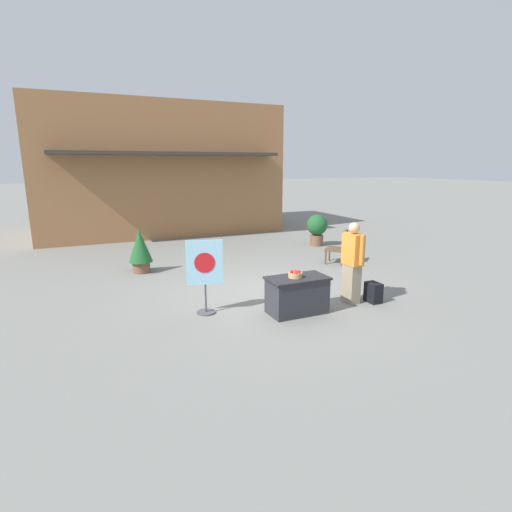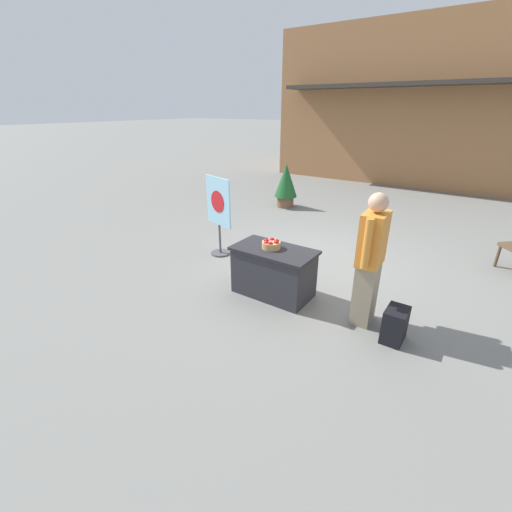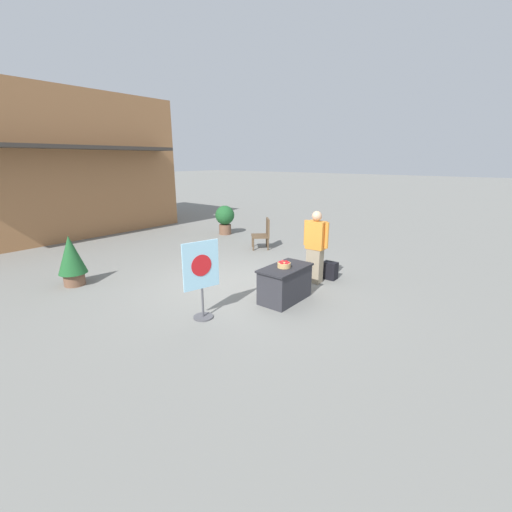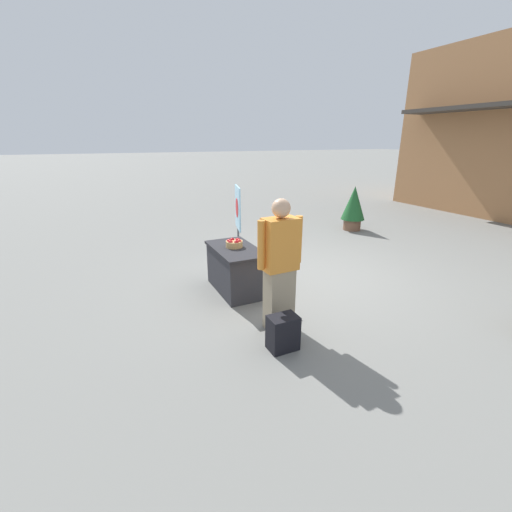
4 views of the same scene
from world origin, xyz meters
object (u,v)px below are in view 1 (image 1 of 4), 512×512
person_visitor (352,262)px  backpack (373,292)px  apple_basket (295,274)px  potted_plant_near_right (140,249)px  patio_chair (340,246)px  display_table (297,295)px  potted_plant_near_left (317,228)px  poster_board (205,272)px

person_visitor → backpack: person_visitor is taller
apple_basket → potted_plant_near_right: size_ratio=0.23×
person_visitor → patio_chair: person_visitor is taller
person_visitor → backpack: 0.81m
display_table → apple_basket: bearing=179.6°
display_table → apple_basket: (-0.05, 0.00, 0.42)m
apple_basket → potted_plant_near_left: size_ratio=0.24×
patio_chair → potted_plant_near_right: (-5.38, 1.38, 0.11)m
poster_board → backpack: bearing=91.3°
person_visitor → potted_plant_near_right: (-3.61, 4.23, -0.22)m
display_table → apple_basket: size_ratio=4.47×
backpack → potted_plant_near_right: size_ratio=0.36×
backpack → display_table: bearing=176.0°
display_table → person_visitor: (1.32, 0.06, 0.50)m
display_table → poster_board: (-1.62, 0.70, 0.46)m
poster_board → patio_chair: poster_board is taller
apple_basket → potted_plant_near_left: bearing=53.7°
backpack → apple_basket: bearing=176.1°
potted_plant_near_left → backpack: bearing=-111.3°
apple_basket → patio_chair: (3.13, 2.90, -0.25)m
person_visitor → potted_plant_near_left: bearing=-118.4°
display_table → potted_plant_near_right: (-2.29, 4.28, 0.28)m
poster_board → potted_plant_near_right: size_ratio=1.24×
display_table → potted_plant_near_right: potted_plant_near_right is taller
potted_plant_near_left → patio_chair: bearing=-108.4°
apple_basket → backpack: apple_basket is taller
potted_plant_near_left → person_visitor: bearing=-115.9°
apple_basket → potted_plant_near_right: (-2.24, 4.28, -0.14)m
backpack → poster_board: (-3.38, 0.83, 0.61)m
backpack → potted_plant_near_right: (-4.05, 4.41, 0.43)m
patio_chair → potted_plant_near_right: size_ratio=0.84×
poster_board → display_table: bearing=81.6°
poster_board → potted_plant_near_right: bearing=-154.2°
backpack → potted_plant_near_right: 6.00m
display_table → poster_board: size_ratio=0.82×
display_table → potted_plant_near_right: 4.87m
display_table → person_visitor: bearing=2.5°
backpack → patio_chair: size_ratio=0.43×
poster_board → potted_plant_near_left: (5.53, 4.69, -0.18)m
potted_plant_near_right → potted_plant_near_left: size_ratio=1.06×
apple_basket → potted_plant_near_right: 4.84m
backpack → person_visitor: bearing=157.4°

